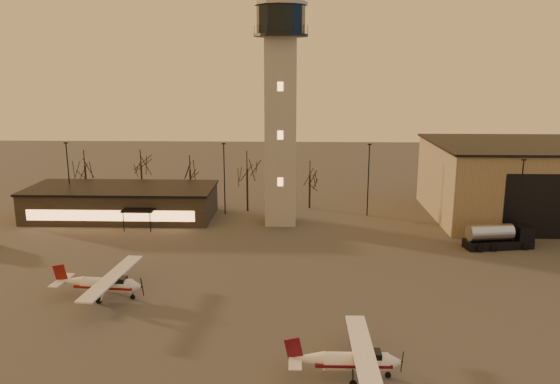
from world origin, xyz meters
The scene contains 9 objects.
ground centered at (0.00, 0.00, 0.00)m, with size 220.00×220.00×0.00m, color #403D3B.
control_tower centered at (0.00, 30.00, 16.33)m, with size 6.80×6.80×32.60m.
hangar centered at (36.00, 33.98, 5.15)m, with size 30.60×20.60×10.30m.
terminal centered at (-21.99, 31.98, 2.16)m, with size 25.40×12.20×4.30m.
light_poles centered at (0.50, 31.00, 5.41)m, with size 58.50×12.25×10.14m.
tree_row centered at (-13.70, 39.16, 5.94)m, with size 37.20×9.20×8.80m.
cessna_front centered at (6.30, -7.09, 0.99)m, with size 8.24×10.43×2.89m.
cessna_rear centered at (-14.71, 5.11, 1.05)m, with size 8.81×11.12×3.06m.
fuel_truck centered at (25.31, 20.36, 1.14)m, with size 8.00×3.55×2.87m.
Camera 1 is at (2.17, -40.21, 20.46)m, focal length 35.00 mm.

